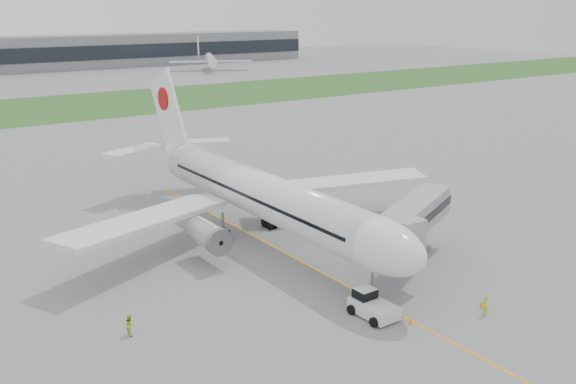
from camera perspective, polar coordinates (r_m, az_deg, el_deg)
ground at (r=70.90m, az=-0.72°, el=-5.22°), size 600.00×600.00×0.00m
apron_markings at (r=67.12m, az=1.69°, el=-6.50°), size 70.00×70.00×0.04m
grass_strip at (r=180.42m, az=-22.80°, el=6.67°), size 600.00×50.00×0.02m
airliner at (r=72.96m, az=-2.88°, el=0.07°), size 48.13×53.95×17.88m
pushback_tug at (r=56.87m, az=7.41°, el=-9.88°), size 2.96×4.32×2.19m
jet_bridge at (r=66.51m, az=11.17°, el=-2.28°), size 14.32×9.95×6.98m
safety_cone_left at (r=56.21m, az=10.83°, el=-11.21°), size 0.40×0.40×0.56m
safety_cone_right at (r=60.54m, az=16.83°, el=-9.56°), size 0.42×0.42×0.57m
ground_crew_near at (r=58.99m, az=17.10°, el=-9.58°), size 0.79×0.62×1.89m
ground_crew_far at (r=54.89m, az=-13.87°, el=-11.38°), size 0.80×0.97×1.81m
distant_aircraft_right at (r=275.78m, az=-6.86°, el=10.67°), size 43.87×41.93×13.10m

